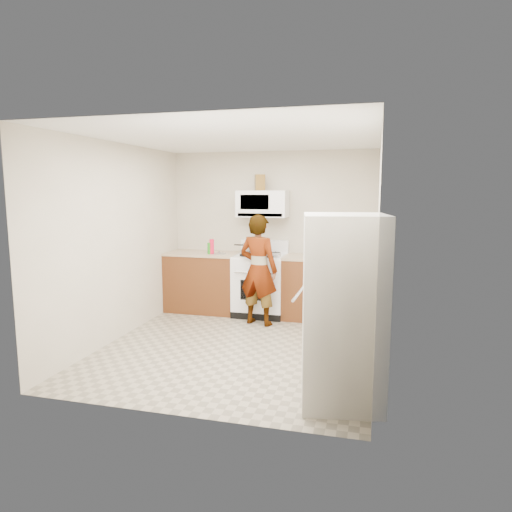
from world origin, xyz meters
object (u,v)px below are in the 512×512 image
(gas_range, at_px, (261,284))
(person, at_px, (259,270))
(fridge, at_px, (343,310))
(kettle, at_px, (312,248))
(saucepan, at_px, (250,248))
(microwave, at_px, (263,204))

(gas_range, xyz_separation_m, person, (0.09, -0.49, 0.30))
(gas_range, height_order, fridge, fridge)
(kettle, bearing_deg, person, -149.83)
(person, xyz_separation_m, kettle, (0.65, 0.72, 0.24))
(kettle, height_order, saucepan, kettle)
(microwave, distance_m, saucepan, 0.71)
(kettle, bearing_deg, microwave, 170.02)
(fridge, bearing_deg, person, 112.15)
(person, bearing_deg, fridge, 135.20)
(person, bearing_deg, kettle, -118.39)
(person, distance_m, kettle, 1.00)
(gas_range, bearing_deg, microwave, 90.00)
(person, relative_size, kettle, 8.43)
(gas_range, bearing_deg, saucepan, 153.13)
(saucepan, bearing_deg, kettle, 8.24)
(kettle, relative_size, saucepan, 0.78)
(kettle, distance_m, saucepan, 0.94)
(gas_range, height_order, microwave, microwave)
(gas_range, distance_m, fridge, 3.04)
(gas_range, relative_size, person, 0.72)
(microwave, bearing_deg, gas_range, -90.00)
(fridge, bearing_deg, kettle, 93.76)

